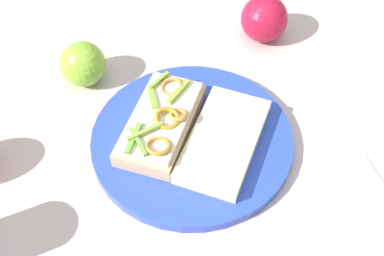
# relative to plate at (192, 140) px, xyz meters

# --- Properties ---
(ground_plane) EXTENTS (2.00, 2.00, 0.00)m
(ground_plane) POSITION_rel_plate_xyz_m (0.00, 0.00, -0.01)
(ground_plane) COLOR #BEABA3
(ground_plane) RESTS_ON ground
(plate) EXTENTS (0.29, 0.29, 0.02)m
(plate) POSITION_rel_plate_xyz_m (0.00, 0.00, 0.00)
(plate) COLOR #2B46BB
(plate) RESTS_ON ground_plane
(sandwich) EXTENTS (0.11, 0.18, 0.05)m
(sandwich) POSITION_rel_plate_xyz_m (-0.05, -0.01, 0.03)
(sandwich) COLOR tan
(sandwich) RESTS_ON plate
(bread_slice_side) EXTENTS (0.11, 0.18, 0.02)m
(bread_slice_side) POSITION_rel_plate_xyz_m (0.05, 0.01, 0.02)
(bread_slice_side) COLOR beige
(bread_slice_side) RESTS_ON plate
(apple_1) EXTENTS (0.10, 0.10, 0.07)m
(apple_1) POSITION_rel_plate_xyz_m (-0.21, 0.04, 0.03)
(apple_1) COLOR #7DB530
(apple_1) RESTS_ON ground_plane
(apple_2) EXTENTS (0.10, 0.10, 0.08)m
(apple_2) POSITION_rel_plate_xyz_m (-0.00, 0.27, 0.03)
(apple_2) COLOR #AE132F
(apple_2) RESTS_ON ground_plane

